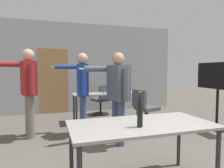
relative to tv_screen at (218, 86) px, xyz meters
name	(u,v)px	position (x,y,z in m)	size (l,w,h in m)	color
back_wall	(87,68)	(-2.52, 2.98, 0.45)	(6.07, 0.12, 2.90)	#B2B5B7
conference_table_near	(142,130)	(-2.73, -1.63, -0.31)	(1.63, 0.81, 0.76)	gray
conference_table_far	(110,96)	(-2.17, 1.48, -0.31)	(1.99, 0.66, 0.76)	gray
tv_screen	(218,86)	(0.00, 0.00, 0.00)	(0.44, 1.27, 1.55)	black
person_near_casual	(82,85)	(-3.07, 0.52, 0.06)	(0.76, 0.62, 1.72)	#3D4C75
person_center_tall	(118,90)	(-2.53, -0.23, 0.02)	(0.85, 0.67, 1.68)	#3D4C75
person_left_plaid	(28,84)	(-4.13, 0.66, 0.09)	(0.91, 0.63, 1.79)	slate
office_chair_near_pushed	(102,101)	(-2.20, 2.23, -0.56)	(0.60, 0.64, 0.93)	black
office_chair_far_right	(145,110)	(-1.56, 0.61, -0.57)	(0.62, 0.57, 0.91)	black
beer_bottle	(140,110)	(-2.81, -1.75, -0.05)	(0.06, 0.06, 0.38)	black
drink_cup	(104,91)	(-2.30, 1.60, -0.18)	(0.08, 0.08, 0.11)	#2866A3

